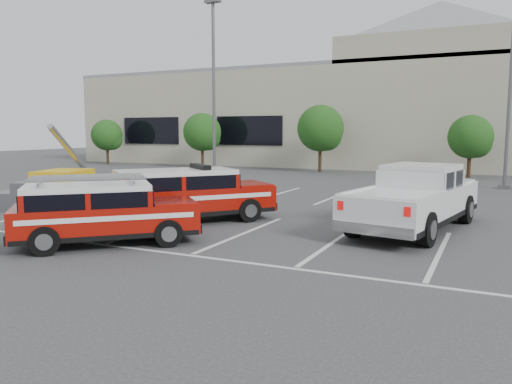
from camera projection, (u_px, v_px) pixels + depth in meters
ground at (243, 234)px, 14.52m from camera, size 120.00×120.00×0.00m
stall_markings at (298, 211)px, 18.55m from camera, size 23.00×15.00×0.01m
convention_building at (416, 110)px, 42.37m from camera, size 60.00×16.99×13.20m
tree_far_left at (108, 136)px, 44.65m from camera, size 2.77×2.77×3.99m
tree_left at (203, 133)px, 40.32m from camera, size 3.07×3.07×4.42m
tree_mid_left at (322, 130)px, 35.98m from camera, size 3.37×3.37×4.85m
tree_mid_right at (472, 138)px, 31.75m from camera, size 2.77×2.77×3.99m
light_pole_left at (214, 91)px, 28.07m from camera, size 0.90×0.60×10.24m
light_pole_mid at (510, 87)px, 25.19m from camera, size 0.90×0.60×10.24m
fire_chief_suv at (188, 199)px, 16.37m from camera, size 4.91×5.38×1.89m
white_pickup at (415, 204)px, 15.08m from camera, size 3.29×6.66×1.96m
ladder_suv at (103, 217)px, 13.09m from camera, size 4.59×4.50×1.82m
utility_rig at (60, 190)px, 19.64m from camera, size 3.40×4.37×3.26m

